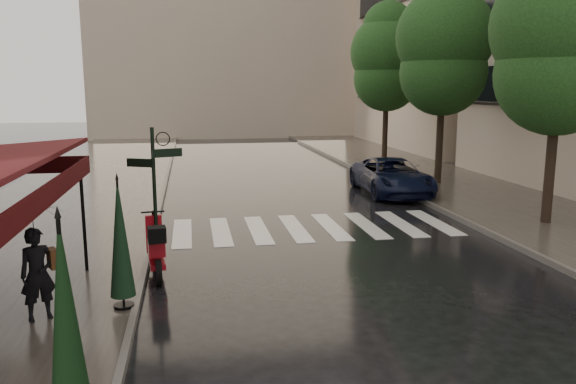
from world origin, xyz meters
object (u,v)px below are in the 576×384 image
object	(u,v)px
parked_car	(392,176)
scooter	(156,249)
parasol_front	(67,335)
parasol_back	(120,238)
pedestrian_with_umbrella	(34,226)

from	to	relation	value
parked_car	scooter	bearing A→B (deg)	-133.48
parasol_front	parasol_back	bearing A→B (deg)	90.00
scooter	parasol_front	world-z (taller)	parasol_front
scooter	parasol_back	xyz separation A→B (m)	(-0.46, -1.99, 0.79)
pedestrian_with_umbrella	parked_car	size ratio (longest dim) A/B	0.50
parked_car	parasol_back	distance (m)	13.31
parked_car	pedestrian_with_umbrella	bearing A→B (deg)	-131.98
pedestrian_with_umbrella	scooter	world-z (taller)	pedestrian_with_umbrella
parasol_back	parasol_front	bearing A→B (deg)	-90.00
parked_car	parasol_front	distance (m)	16.83
scooter	parasol_front	bearing A→B (deg)	-100.80
parasol_front	parasol_back	distance (m)	4.32
parked_car	parasol_back	xyz separation A→B (m)	(-8.65, -10.09, 0.71)
scooter	parasol_back	bearing A→B (deg)	-109.68
parasol_front	parasol_back	world-z (taller)	parasol_front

